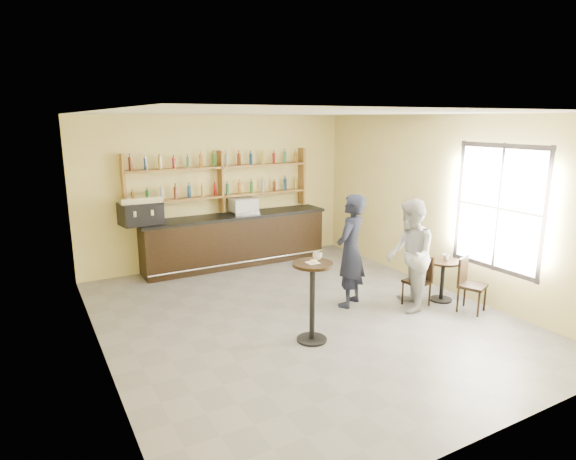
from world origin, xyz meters
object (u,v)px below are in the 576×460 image
pedestal_table (312,302)px  patron_second (410,255)px  man_main (351,251)px  espresso_machine (140,210)px  pastry_case (243,206)px  cafe_table (442,280)px  chair_south (473,285)px  bar_counter (236,240)px  chair_west (417,281)px

pedestal_table → patron_second: 2.07m
man_main → patron_second: bearing=109.3°
espresso_machine → pastry_case: (2.17, 0.00, -0.11)m
cafe_table → chair_south: size_ratio=0.80×
pastry_case → bar_counter: bearing=172.7°
bar_counter → cafe_table: 4.39m
chair_south → patron_second: 1.14m
chair_south → espresso_machine: bearing=112.2°
chair_west → chair_south: chair_south is taller
espresso_machine → chair_west: 5.32m
cafe_table → patron_second: size_ratio=0.39×
pastry_case → patron_second: size_ratio=0.30×
pastry_case → chair_west: 4.09m
espresso_machine → pedestal_table: (1.45, -3.97, -0.80)m
chair_south → chair_west: bearing=110.0°
cafe_table → chair_west: chair_west is taller
espresso_machine → pastry_case: espresso_machine is taller
patron_second → man_main: bearing=-97.5°
espresso_machine → chair_west: espresso_machine is taller
bar_counter → pastry_case: size_ratio=7.36×
bar_counter → pastry_case: bearing=0.0°
patron_second → chair_south: bearing=86.2°
pastry_case → chair_south: (2.15, -4.34, -0.82)m
pedestal_table → bar_counter: bearing=82.5°
espresso_machine → pedestal_table: bearing=-78.6°
espresso_machine → chair_south: espresso_machine is taller
espresso_machine → pedestal_table: 4.30m
pastry_case → chair_south: bearing=-71.0°
man_main → chair_west: bearing=118.6°
cafe_table → patron_second: (-0.79, 0.01, 0.56)m
bar_counter → man_main: (0.76, -3.11, 0.40)m
bar_counter → pedestal_table: bearing=-97.5°
chair_south → patron_second: (-0.84, 0.61, 0.47)m
chair_west → pedestal_table: bearing=-90.5°
man_main → chair_west: size_ratio=2.22×
chair_west → chair_south: size_ratio=0.95×
chair_west → bar_counter: bearing=-162.1°
espresso_machine → chair_west: bearing=-53.4°
pedestal_table → man_main: man_main is taller
pedestal_table → chair_west: size_ratio=1.35×
bar_counter → chair_south: size_ratio=4.52×
pastry_case → cafe_table: size_ratio=0.77×
espresso_machine → pastry_case: size_ratio=1.37×
pedestal_table → cafe_table: bearing=4.6°
bar_counter → cafe_table: bearing=-58.4°
chair_west → pastry_case: bearing=-164.7°
cafe_table → espresso_machine: bearing=138.8°
pedestal_table → cafe_table: 2.84m
chair_west → chair_south: (0.60, -0.65, 0.02)m
chair_west → espresso_machine: bearing=-142.2°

